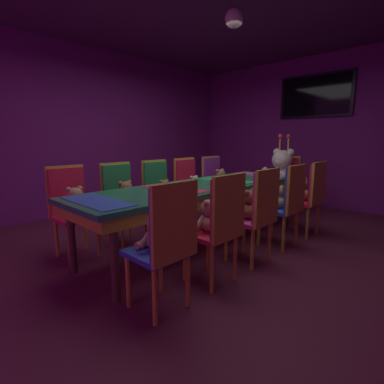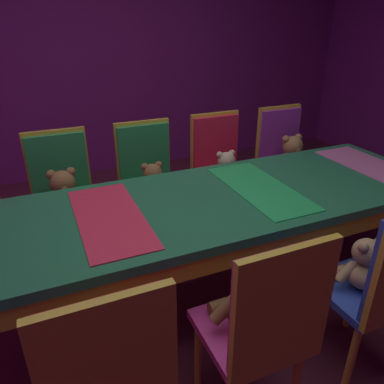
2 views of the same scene
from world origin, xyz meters
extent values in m
plane|color=#591E33|center=(0.00, 0.00, 0.00)|extent=(7.90, 7.90, 0.00)
cube|color=#721E72|center=(-2.60, 0.00, 1.40)|extent=(0.12, 6.40, 2.80)
cube|color=#26724C|center=(0.00, 0.00, 0.71)|extent=(0.90, 3.15, 0.05)
cube|color=gold|center=(0.00, 0.00, 0.64)|extent=(0.88, 3.08, 0.10)
cylinder|color=#4C3826|center=(-0.38, 1.42, 0.34)|extent=(0.07, 0.07, 0.69)
cube|color=#E52D4C|center=(0.00, -0.45, 0.74)|extent=(0.77, 0.32, 0.01)
cube|color=green|center=(0.00, 0.45, 0.74)|extent=(0.77, 0.32, 0.01)
cube|color=pink|center=(0.00, 1.34, 0.74)|extent=(0.77, 0.32, 0.01)
cylinder|color=gold|center=(-0.54, -1.06, 0.21)|extent=(0.04, 0.04, 0.42)
cylinder|color=gold|center=(-0.86, -1.06, 0.21)|extent=(0.04, 0.04, 0.42)
cube|color=#268C4C|center=(-0.68, -0.61, 0.44)|extent=(0.40, 0.40, 0.04)
cube|color=#268C4C|center=(-0.86, -0.61, 0.71)|extent=(0.05, 0.38, 0.50)
cube|color=gold|center=(-0.88, -0.61, 0.71)|extent=(0.03, 0.41, 0.55)
cylinder|color=gold|center=(-0.52, -0.45, 0.21)|extent=(0.04, 0.04, 0.42)
cylinder|color=gold|center=(-0.52, -0.77, 0.21)|extent=(0.04, 0.04, 0.42)
cylinder|color=gold|center=(-0.84, -0.45, 0.21)|extent=(0.04, 0.04, 0.42)
cylinder|color=gold|center=(-0.84, -0.77, 0.21)|extent=(0.04, 0.04, 0.42)
ellipsoid|color=olive|center=(-0.68, -0.61, 0.55)|extent=(0.20, 0.20, 0.16)
sphere|color=olive|center=(-0.66, -0.61, 0.69)|extent=(0.16, 0.16, 0.16)
sphere|color=#AE7747|center=(-0.61, -0.61, 0.68)|extent=(0.06, 0.06, 0.06)
sphere|color=olive|center=(-0.68, -0.55, 0.75)|extent=(0.06, 0.06, 0.06)
sphere|color=olive|center=(-0.68, -0.67, 0.75)|extent=(0.06, 0.06, 0.06)
cylinder|color=olive|center=(-0.64, -0.51, 0.56)|extent=(0.06, 0.14, 0.13)
cylinder|color=olive|center=(-0.64, -0.71, 0.56)|extent=(0.06, 0.14, 0.13)
cylinder|color=olive|center=(-0.55, -0.56, 0.49)|extent=(0.07, 0.15, 0.07)
cylinder|color=olive|center=(-0.55, -0.66, 0.49)|extent=(0.07, 0.15, 0.07)
cube|color=#268C4C|center=(-0.68, -0.01, 0.44)|extent=(0.40, 0.40, 0.04)
cube|color=#268C4C|center=(-0.86, -0.01, 0.71)|extent=(0.05, 0.38, 0.50)
cube|color=gold|center=(-0.88, -0.01, 0.71)|extent=(0.03, 0.41, 0.55)
cylinder|color=gold|center=(-0.52, 0.15, 0.21)|extent=(0.04, 0.04, 0.42)
cylinder|color=gold|center=(-0.52, -0.17, 0.21)|extent=(0.04, 0.04, 0.42)
cylinder|color=gold|center=(-0.84, 0.15, 0.21)|extent=(0.04, 0.04, 0.42)
cylinder|color=gold|center=(-0.84, -0.17, 0.21)|extent=(0.04, 0.04, 0.42)
ellipsoid|color=olive|center=(-0.68, -0.01, 0.54)|extent=(0.17, 0.17, 0.14)
sphere|color=olive|center=(-0.66, -0.01, 0.66)|extent=(0.14, 0.14, 0.14)
sphere|color=#AE7747|center=(-0.61, -0.01, 0.65)|extent=(0.05, 0.05, 0.05)
sphere|color=olive|center=(-0.68, 0.04, 0.71)|extent=(0.05, 0.05, 0.05)
sphere|color=olive|center=(-0.68, -0.06, 0.71)|extent=(0.05, 0.05, 0.05)
cylinder|color=olive|center=(-0.64, 0.08, 0.55)|extent=(0.05, 0.12, 0.11)
cylinder|color=olive|center=(-0.64, -0.09, 0.55)|extent=(0.05, 0.12, 0.11)
cylinder|color=olive|center=(-0.56, 0.04, 0.49)|extent=(0.06, 0.13, 0.06)
cylinder|color=olive|center=(-0.56, -0.05, 0.49)|extent=(0.06, 0.13, 0.06)
cube|color=red|center=(-0.69, 0.59, 0.44)|extent=(0.40, 0.40, 0.04)
cube|color=red|center=(-0.87, 0.59, 0.71)|extent=(0.05, 0.38, 0.50)
cube|color=gold|center=(-0.90, 0.59, 0.71)|extent=(0.03, 0.41, 0.55)
cylinder|color=gold|center=(-0.53, 0.75, 0.21)|extent=(0.04, 0.04, 0.42)
cylinder|color=gold|center=(-0.53, 0.43, 0.21)|extent=(0.04, 0.04, 0.42)
cylinder|color=gold|center=(-0.85, 0.75, 0.21)|extent=(0.04, 0.04, 0.42)
cylinder|color=gold|center=(-0.85, 0.43, 0.21)|extent=(0.04, 0.04, 0.42)
ellipsoid|color=beige|center=(-0.69, 0.59, 0.54)|extent=(0.17, 0.17, 0.14)
sphere|color=beige|center=(-0.68, 0.59, 0.66)|extent=(0.14, 0.14, 0.14)
sphere|color=#FDDCAD|center=(-0.63, 0.59, 0.65)|extent=(0.05, 0.05, 0.05)
sphere|color=beige|center=(-0.69, 0.64, 0.71)|extent=(0.05, 0.05, 0.05)
sphere|color=beige|center=(-0.69, 0.54, 0.71)|extent=(0.05, 0.05, 0.05)
cylinder|color=beige|center=(-0.66, 0.68, 0.55)|extent=(0.05, 0.12, 0.11)
cylinder|color=beige|center=(-0.66, 0.51, 0.55)|extent=(0.05, 0.12, 0.11)
cylinder|color=beige|center=(-0.58, 0.64, 0.49)|extent=(0.06, 0.13, 0.06)
cylinder|color=beige|center=(-0.58, 0.55, 0.49)|extent=(0.06, 0.13, 0.06)
cube|color=purple|center=(-0.69, 1.20, 0.44)|extent=(0.40, 0.40, 0.04)
cube|color=purple|center=(-0.87, 1.20, 0.71)|extent=(0.05, 0.38, 0.50)
cube|color=gold|center=(-0.89, 1.20, 0.71)|extent=(0.03, 0.41, 0.55)
cylinder|color=gold|center=(-0.53, 1.36, 0.21)|extent=(0.04, 0.04, 0.42)
cylinder|color=gold|center=(-0.53, 1.04, 0.21)|extent=(0.04, 0.04, 0.42)
cylinder|color=gold|center=(-0.85, 1.36, 0.21)|extent=(0.04, 0.04, 0.42)
cylinder|color=gold|center=(-0.85, 1.04, 0.21)|extent=(0.04, 0.04, 0.42)
ellipsoid|color=#9E7247|center=(-0.69, 1.20, 0.55)|extent=(0.21, 0.21, 0.16)
sphere|color=#9E7247|center=(-0.67, 1.20, 0.70)|extent=(0.16, 0.16, 0.16)
sphere|color=tan|center=(-0.62, 1.20, 0.69)|extent=(0.06, 0.06, 0.06)
sphere|color=#9E7247|center=(-0.69, 1.26, 0.76)|extent=(0.06, 0.06, 0.06)
sphere|color=#9E7247|center=(-0.69, 1.14, 0.76)|extent=(0.06, 0.06, 0.06)
cylinder|color=#9E7247|center=(-0.65, 1.30, 0.57)|extent=(0.06, 0.15, 0.14)
cylinder|color=#9E7247|center=(-0.65, 1.10, 0.57)|extent=(0.06, 0.15, 0.14)
cylinder|color=#9E7247|center=(-0.56, 1.26, 0.50)|extent=(0.07, 0.15, 0.07)
cylinder|color=#9E7247|center=(-0.56, 1.15, 0.50)|extent=(0.07, 0.15, 0.07)
cube|color=red|center=(0.68, -0.63, 0.44)|extent=(0.40, 0.40, 0.04)
cube|color=red|center=(0.86, -0.63, 0.71)|extent=(0.05, 0.38, 0.50)
cube|color=gold|center=(0.88, -0.63, 0.71)|extent=(0.03, 0.41, 0.55)
cylinder|color=gold|center=(0.52, -0.47, 0.21)|extent=(0.04, 0.04, 0.42)
ellipsoid|color=tan|center=(0.68, -0.63, 0.54)|extent=(0.18, 0.18, 0.15)
sphere|color=tan|center=(0.66, -0.63, 0.67)|extent=(0.15, 0.15, 0.15)
sphere|color=tan|center=(0.61, -0.63, 0.66)|extent=(0.06, 0.06, 0.06)
sphere|color=tan|center=(0.68, -0.69, 0.73)|extent=(0.06, 0.06, 0.06)
sphere|color=tan|center=(0.68, -0.58, 0.73)|extent=(0.06, 0.06, 0.06)
cylinder|color=tan|center=(0.64, -0.72, 0.56)|extent=(0.05, 0.13, 0.12)
cylinder|color=tan|center=(0.64, -0.54, 0.56)|extent=(0.05, 0.13, 0.12)
cylinder|color=tan|center=(0.56, -0.68, 0.49)|extent=(0.06, 0.14, 0.06)
cylinder|color=tan|center=(0.56, -0.58, 0.49)|extent=(0.06, 0.14, 0.06)
cube|color=#CC338C|center=(0.68, -0.03, 0.44)|extent=(0.40, 0.40, 0.04)
cube|color=#CC338C|center=(0.86, -0.03, 0.71)|extent=(0.05, 0.38, 0.50)
cube|color=gold|center=(0.88, -0.03, 0.71)|extent=(0.03, 0.41, 0.55)
cylinder|color=gold|center=(0.84, 0.13, 0.21)|extent=(0.04, 0.04, 0.42)
cylinder|color=gold|center=(0.52, 0.13, 0.21)|extent=(0.04, 0.04, 0.42)
cylinder|color=gold|center=(0.52, -0.19, 0.21)|extent=(0.04, 0.04, 0.42)
ellipsoid|color=brown|center=(0.68, -0.03, 0.54)|extent=(0.19, 0.19, 0.15)
sphere|color=brown|center=(0.66, -0.03, 0.68)|extent=(0.15, 0.15, 0.15)
sphere|color=#99663C|center=(0.61, -0.03, 0.67)|extent=(0.06, 0.06, 0.06)
sphere|color=brown|center=(0.68, -0.08, 0.74)|extent=(0.06, 0.06, 0.06)
sphere|color=brown|center=(0.68, 0.03, 0.74)|extent=(0.06, 0.06, 0.06)
cylinder|color=brown|center=(0.64, -0.12, 0.56)|extent=(0.05, 0.14, 0.13)
cylinder|color=brown|center=(0.64, 0.07, 0.56)|extent=(0.05, 0.14, 0.13)
cylinder|color=brown|center=(0.55, -0.08, 0.49)|extent=(0.07, 0.14, 0.07)
cylinder|color=brown|center=(0.55, 0.03, 0.49)|extent=(0.07, 0.14, 0.07)
cube|color=#2D47B2|center=(0.67, 0.62, 0.44)|extent=(0.40, 0.40, 0.04)
cylinder|color=gold|center=(0.83, 0.46, 0.21)|extent=(0.04, 0.04, 0.42)
cylinder|color=gold|center=(0.51, 0.78, 0.21)|extent=(0.04, 0.04, 0.42)
cylinder|color=gold|center=(0.51, 0.46, 0.21)|extent=(0.04, 0.04, 0.42)
ellipsoid|color=tan|center=(0.67, 0.62, 0.53)|extent=(0.17, 0.17, 0.13)
sphere|color=tan|center=(0.66, 0.62, 0.65)|extent=(0.13, 0.13, 0.13)
sphere|color=tan|center=(0.61, 0.62, 0.64)|extent=(0.05, 0.05, 0.05)
sphere|color=tan|center=(0.67, 0.57, 0.70)|extent=(0.05, 0.05, 0.05)
sphere|color=tan|center=(0.67, 0.67, 0.70)|extent=(0.05, 0.05, 0.05)
cylinder|color=tan|center=(0.64, 0.54, 0.55)|extent=(0.05, 0.12, 0.11)
cylinder|color=tan|center=(0.64, 0.70, 0.55)|extent=(0.05, 0.12, 0.11)
cylinder|color=tan|center=(0.56, 0.58, 0.49)|extent=(0.06, 0.12, 0.06)
cylinder|color=tan|center=(0.56, 0.66, 0.49)|extent=(0.06, 0.12, 0.06)
camera|label=1|loc=(2.30, -2.54, 1.27)|focal=27.54mm
camera|label=2|loc=(1.67, -0.72, 1.65)|focal=34.68mm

